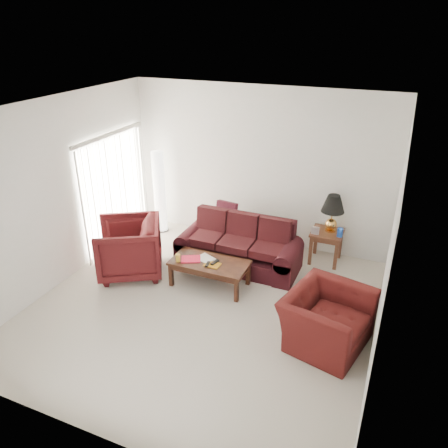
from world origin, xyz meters
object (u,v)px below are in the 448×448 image
object	(u,v)px
end_table	(326,246)
coffee_table	(210,273)
floor_lamp	(159,192)
armchair_left	(129,248)
sofa	(238,244)
armchair_right	(326,319)

from	to	relation	value
end_table	coffee_table	size ratio (longest dim) A/B	0.47
floor_lamp	armchair_left	world-z (taller)	floor_lamp
sofa	armchair_right	world-z (taller)	sofa
sofa	end_table	distance (m)	1.60
sofa	coffee_table	world-z (taller)	sofa
sofa	armchair_left	distance (m)	1.89
armchair_right	coffee_table	bearing A→B (deg)	85.68
coffee_table	floor_lamp	bearing A→B (deg)	132.51
armchair_left	coffee_table	distance (m)	1.46
sofa	end_table	bearing A→B (deg)	30.12
floor_lamp	coffee_table	size ratio (longest dim) A/B	1.35
floor_lamp	armchair_left	bearing A→B (deg)	-77.95
armchair_left	coffee_table	bearing A→B (deg)	66.74
armchair_left	armchair_right	xyz separation A→B (m)	(3.46, -0.49, -0.11)
sofa	end_table	size ratio (longest dim) A/B	3.59
end_table	sofa	bearing A→B (deg)	-151.05
coffee_table	armchair_left	bearing A→B (deg)	179.23
floor_lamp	coffee_table	world-z (taller)	floor_lamp
end_table	armchair_left	xyz separation A→B (m)	(-3.03, -1.71, 0.18)
armchair_right	armchair_left	bearing A→B (deg)	95.68
floor_lamp	armchair_right	xyz separation A→B (m)	(3.82, -2.14, -0.48)
end_table	coffee_table	world-z (taller)	end_table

